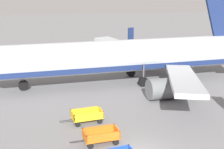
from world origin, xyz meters
TOP-DOWN VIEW (x-y plane):
  - airplane at (3.23, 16.71)m, footprint 37.66×30.25m
  - baggage_cart_fourth_in_row at (-2.09, 2.02)m, footprint 3.61×1.67m
  - baggage_cart_far_end at (-2.62, 5.89)m, footprint 3.62×1.74m

SIDE VIEW (x-z plane):
  - baggage_cart_fourth_in_row at x=-2.09m, z-range 0.07..1.14m
  - baggage_cart_far_end at x=-2.62m, z-range 0.07..1.14m
  - airplane at x=3.23m, z-range -2.62..8.72m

